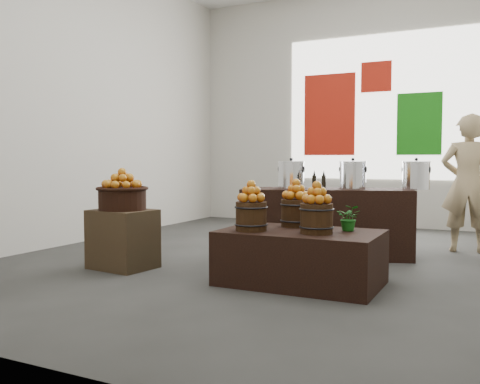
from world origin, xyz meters
The scene contains 24 objects.
ground centered at (0.00, 0.00, 0.00)m, with size 7.00×7.00×0.00m, color #373735.
back_wall centered at (0.00, 3.50, 2.00)m, with size 6.00×0.04×4.00m, color beige.
back_opening centered at (0.30, 3.48, 2.00)m, with size 3.20×0.02×2.40m, color white.
deco_red_left centered at (-0.60, 3.47, 1.90)m, with size 0.90×0.04×1.40m, color #B41D0D.
deco_green_right centered at (0.90, 3.47, 1.70)m, with size 0.70×0.04×1.00m, color #177512.
deco_red_upper centered at (0.20, 3.47, 2.50)m, with size 0.50×0.04×0.50m, color #B41D0D.
crate centered at (-1.36, -1.19, 0.31)m, with size 0.61×0.50×0.61m, color #493522.
wicker_basket centered at (-1.36, -1.19, 0.72)m, with size 0.49×0.49×0.22m, color black.
apples_in_basket centered at (-1.36, -1.19, 0.94)m, with size 0.38×0.38×0.20m, color #950404, non-canonical shape.
display_table centered at (0.54, -1.03, 0.24)m, with size 1.42×0.87×0.49m, color black.
apple_bucket_front_left centered at (0.14, -1.23, 0.62)m, with size 0.28×0.28×0.26m, color #331C0E.
apples_in_bucket_front_left centered at (0.14, -1.23, 0.85)m, with size 0.21×0.21×0.19m, color #950404, non-canonical shape.
apple_bucket_front_right centered at (0.73, -1.14, 0.62)m, with size 0.28×0.28×0.26m, color #331C0E.
apples_in_bucket_front_right centered at (0.73, -1.14, 0.85)m, with size 0.21×0.21×0.19m, color #950404, non-canonical shape.
apple_bucket_rear centered at (0.40, -0.77, 0.62)m, with size 0.28×0.28×0.26m, color #331C0E.
apples_in_bucket_rear centered at (0.40, -0.77, 0.85)m, with size 0.21×0.21×0.19m, color #950404, non-canonical shape.
herb_garnish_right centered at (0.94, -0.85, 0.61)m, with size 0.21×0.19×0.24m, color #125713.
herb_garnish_left centered at (-0.01, -0.82, 0.63)m, with size 0.15×0.12×0.28m, color #125713.
counter centered at (0.32, 0.40, 0.40)m, with size 1.94×0.62×0.79m, color black.
stock_pot_left centered at (-0.06, 0.26, 0.94)m, with size 0.30×0.30×0.30m, color silver.
stock_pot_center centered at (0.61, 0.50, 0.94)m, with size 0.30×0.30×0.30m, color silver.
stock_pot_right centered at (1.27, 0.73, 0.94)m, with size 0.30×0.30×0.30m, color silver.
oil_cruets centered at (0.38, 0.21, 0.90)m, with size 0.14×0.05×0.22m, color black, non-canonical shape.
shopper centered at (1.77, 1.46, 0.84)m, with size 0.61×0.40×1.68m, color tan.
Camera 1 is at (2.21, -5.57, 1.14)m, focal length 40.00 mm.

